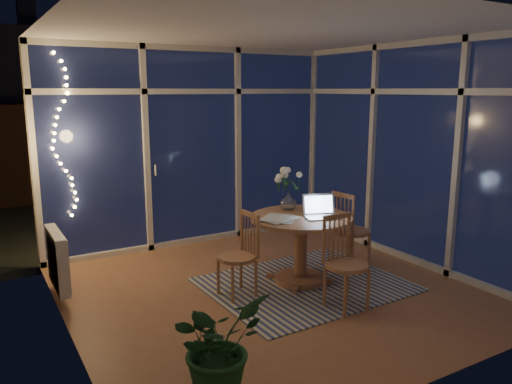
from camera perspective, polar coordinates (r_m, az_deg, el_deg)
floor at (r=5.30m, az=1.78°, el=-11.11°), size 4.00×4.00×0.00m
ceiling at (r=4.93m, az=1.98°, el=18.04°), size 4.00×4.00×0.00m
wall_back at (r=6.71m, az=-7.28°, el=5.11°), size 4.00×0.04×2.60m
wall_front at (r=3.46m, az=19.82°, el=-1.58°), size 4.00×0.04×2.60m
wall_left at (r=4.25m, az=-21.59°, el=0.66°), size 0.04×4.00×2.60m
wall_right at (r=6.24m, az=17.67°, el=4.17°), size 0.04×4.00×2.60m
window_wall_back at (r=6.68m, az=-7.14°, el=5.08°), size 4.00×0.10×2.60m
window_wall_right at (r=6.21m, az=17.42°, el=4.16°), size 0.10×4.00×2.60m
radiator at (r=5.35m, az=-21.77°, el=-7.21°), size 0.10×0.70×0.58m
fairy_lights at (r=6.12m, az=-21.30°, el=5.92°), size 0.24×0.10×1.85m
garden_patio at (r=9.88m, az=-11.26°, el=-0.94°), size 12.00×6.00×0.10m
garden_fence at (r=10.05m, az=-15.11°, el=4.64°), size 11.00×0.08×1.80m
neighbour_roof at (r=12.97m, az=-17.73°, el=11.73°), size 7.00×3.00×2.20m
garden_shrubs at (r=7.92m, az=-16.46°, el=-0.53°), size 0.90×0.90×0.90m
rug at (r=5.45m, az=5.65°, el=-10.45°), size 2.08×1.68×0.01m
dining_table at (r=5.40m, az=5.11°, el=-6.55°), size 1.11×1.11×0.74m
chair_left at (r=5.00m, az=-2.21°, el=-7.23°), size 0.43×0.43×0.87m
chair_right at (r=5.89m, az=10.87°, el=-4.22°), size 0.48×0.48×0.93m
chair_front at (r=4.79m, az=10.38°, el=-8.00°), size 0.43×0.43×0.91m
laptop at (r=5.23m, az=7.57°, el=-1.60°), size 0.43×0.39×0.25m
flower_vase at (r=5.55m, az=3.71°, el=-0.96°), size 0.21×0.21×0.21m
bowl at (r=5.56m, az=6.37°, el=-1.91°), size 0.16×0.16×0.04m
newspapers at (r=5.15m, az=2.64°, el=-3.05°), size 0.44×0.40×0.02m
phone at (r=5.20m, az=6.19°, el=-3.01°), size 0.12×0.09×0.01m
potted_plant at (r=3.31m, az=-4.31°, el=-18.64°), size 0.66×0.62×0.76m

